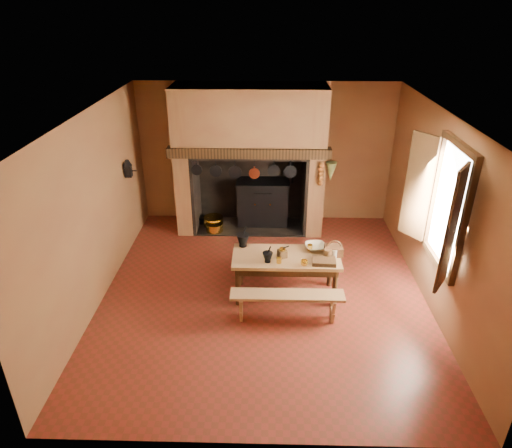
{
  "coord_description": "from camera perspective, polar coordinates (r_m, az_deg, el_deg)",
  "views": [
    {
      "loc": [
        0.03,
        -5.99,
        4.2
      ],
      "look_at": [
        -0.13,
        0.3,
        1.05
      ],
      "focal_mm": 32.0,
      "sensor_mm": 36.0,
      "label": 1
    }
  ],
  "objects": [
    {
      "name": "brass_mug_b",
      "position": [
        7.07,
        6.75,
        -2.91
      ],
      "size": [
        0.09,
        0.09,
        0.09
      ],
      "primitive_type": "cylinder",
      "rotation": [
        0.0,
        0.0,
        -0.18
      ],
      "color": "gold",
      "rests_on": "work_table"
    },
    {
      "name": "mortar_small",
      "position": [
        6.69,
        1.47,
        -4.11
      ],
      "size": [
        0.15,
        0.15,
        0.26
      ],
      "rotation": [
        0.0,
        0.0,
        0.12
      ],
      "color": "black",
      "rests_on": "work_table"
    },
    {
      "name": "wall_front",
      "position": [
        4.29,
        0.71,
        -14.26
      ],
      "size": [
        5.0,
        0.02,
        2.8
      ],
      "primitive_type": "cube",
      "color": "olive",
      "rests_on": "floor"
    },
    {
      "name": "stoneware_crock",
      "position": [
        6.87,
        8.95,
        -3.7
      ],
      "size": [
        0.13,
        0.13,
        0.15
      ],
      "primitive_type": "cylinder",
      "rotation": [
        0.0,
        0.0,
        0.09
      ],
      "color": "brown",
      "rests_on": "work_table"
    },
    {
      "name": "herb_bunch",
      "position": [
        8.36,
        9.34,
        6.48
      ],
      "size": [
        0.2,
        0.2,
        0.35
      ],
      "primitive_type": "cone",
      "rotation": [
        3.14,
        0.0,
        0.0
      ],
      "color": "brown",
      "rests_on": "chimney_breast"
    },
    {
      "name": "chimney_breast",
      "position": [
        8.65,
        -0.79,
        10.52
      ],
      "size": [
        2.95,
        0.96,
        2.8
      ],
      "color": "olive",
      "rests_on": "floor"
    },
    {
      "name": "wall_coffee_mill",
      "position": [
        8.38,
        -15.74,
        6.85
      ],
      "size": [
        0.23,
        0.16,
        0.31
      ],
      "color": "black",
      "rests_on": "wall_left"
    },
    {
      "name": "onion_string",
      "position": [
        8.35,
        8.09,
        6.19
      ],
      "size": [
        0.12,
        0.1,
        0.46
      ],
      "primitive_type": null,
      "color": "#AA5E1F",
      "rests_on": "chimney_breast"
    },
    {
      "name": "window",
      "position": [
        6.55,
        22.07,
        2.06
      ],
      "size": [
        0.39,
        1.75,
        1.76
      ],
      "color": "white",
      "rests_on": "wall_right"
    },
    {
      "name": "coffee_grinder",
      "position": [
        6.83,
        3.32,
        -3.64
      ],
      "size": [
        0.18,
        0.16,
        0.19
      ],
      "rotation": [
        0.0,
        0.0,
        0.41
      ],
      "color": "#372511",
      "rests_on": "work_table"
    },
    {
      "name": "bench_back",
      "position": [
        7.61,
        3.58,
        -4.0
      ],
      "size": [
        1.6,
        0.28,
        0.45
      ],
      "color": "#AC784E",
      "rests_on": "floor"
    },
    {
      "name": "bench_front",
      "position": [
        6.57,
        3.91,
        -9.51
      ],
      "size": [
        1.61,
        0.28,
        0.45
      ],
      "color": "#AC784E",
      "rests_on": "floor"
    },
    {
      "name": "brass_cup",
      "position": [
        6.66,
        6.05,
        -4.87
      ],
      "size": [
        0.13,
        0.13,
        0.08
      ],
      "primitive_type": "imported",
      "rotation": [
        0.0,
        0.0,
        0.21
      ],
      "color": "gold",
      "rests_on": "work_table"
    },
    {
      "name": "back_wall",
      "position": [
        9.18,
        1.22,
        8.8
      ],
      "size": [
        5.0,
        0.02,
        2.8
      ],
      "primitive_type": "cube",
      "color": "olive",
      "rests_on": "floor"
    },
    {
      "name": "glass_jar",
      "position": [
        6.9,
        9.76,
        -3.69
      ],
      "size": [
        0.1,
        0.1,
        0.14
      ],
      "primitive_type": "cylinder",
      "rotation": [
        0.0,
        0.0,
        0.34
      ],
      "color": "beige",
      "rests_on": "work_table"
    },
    {
      "name": "brass_mug_a",
      "position": [
        6.7,
        2.89,
        -4.58
      ],
      "size": [
        0.08,
        0.08,
        0.08
      ],
      "primitive_type": "cylinder",
      "rotation": [
        0.0,
        0.0,
        0.11
      ],
      "color": "gold",
      "rests_on": "work_table"
    },
    {
      "name": "hanging_pans",
      "position": [
        8.31,
        -1.18,
        6.57
      ],
      "size": [
        1.92,
        0.29,
        0.27
      ],
      "color": "black",
      "rests_on": "chimney_breast"
    },
    {
      "name": "floor",
      "position": [
        7.32,
        0.97,
        -8.47
      ],
      "size": [
        5.5,
        5.5,
        0.0
      ],
      "primitive_type": "plane",
      "color": "maroon",
      "rests_on": "ground"
    },
    {
      "name": "wicker_basket",
      "position": [
        6.97,
        9.68,
        -3.23
      ],
      "size": [
        0.27,
        0.2,
        0.26
      ],
      "rotation": [
        0.0,
        0.0,
        0.03
      ],
      "color": "#4C2916",
      "rests_on": "work_table"
    },
    {
      "name": "wall_right",
      "position": [
        7.06,
        21.8,
        1.18
      ],
      "size": [
        0.02,
        5.5,
        2.8
      ],
      "primitive_type": "cube",
      "color": "olive",
      "rests_on": "floor"
    },
    {
      "name": "hearth_pans",
      "position": [
        9.25,
        -5.4,
        0.07
      ],
      "size": [
        0.51,
        0.62,
        0.2
      ],
      "color": "gold",
      "rests_on": "floor"
    },
    {
      "name": "ceiling",
      "position": [
        6.16,
        1.17,
        13.39
      ],
      "size": [
        5.5,
        5.5,
        0.0
      ],
      "primitive_type": "plane",
      "rotation": [
        3.14,
        0.0,
        0.0
      ],
      "color": "silver",
      "rests_on": "back_wall"
    },
    {
      "name": "mortar_large",
      "position": [
        7.09,
        -1.64,
        -1.96
      ],
      "size": [
        0.2,
        0.2,
        0.35
      ],
      "rotation": [
        0.0,
        0.0,
        -0.25
      ],
      "color": "black",
      "rests_on": "work_table"
    },
    {
      "name": "wall_left",
      "position": [
        7.09,
        -19.6,
        1.64
      ],
      "size": [
        0.02,
        5.5,
        2.8
      ],
      "primitive_type": "cube",
      "color": "olive",
      "rests_on": "floor"
    },
    {
      "name": "wooden_tray",
      "position": [
        6.77,
        8.49,
        -4.63
      ],
      "size": [
        0.36,
        0.27,
        0.06
      ],
      "primitive_type": "cube",
      "rotation": [
        0.0,
        0.0,
        -0.07
      ],
      "color": "#372511",
      "rests_on": "work_table"
    },
    {
      "name": "mixing_bowl",
      "position": [
        7.1,
        7.41,
        -2.84
      ],
      "size": [
        0.35,
        0.35,
        0.08
      ],
      "primitive_type": "imported",
      "rotation": [
        0.0,
        0.0,
        0.11
      ],
      "color": "beige",
      "rests_on": "work_table"
    },
    {
      "name": "iron_range",
      "position": [
        9.23,
        0.9,
        2.8
      ],
      "size": [
        1.12,
        0.55,
        1.6
      ],
      "color": "black",
      "rests_on": "floor"
    },
    {
      "name": "work_table",
      "position": [
        6.96,
        3.79,
        -4.76
      ],
      "size": [
        1.62,
        0.72,
        0.7
      ],
      "color": "#AC784E",
      "rests_on": "floor"
    }
  ]
}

